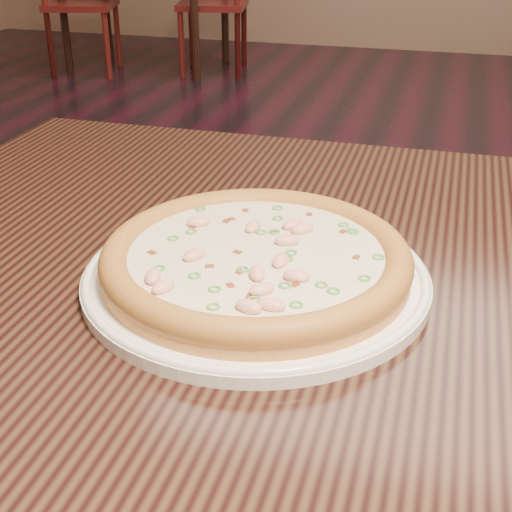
# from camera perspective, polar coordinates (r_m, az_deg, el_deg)

# --- Properties ---
(ground) EXTENTS (9.00, 9.00, 0.00)m
(ground) POSITION_cam_1_polar(r_m,az_deg,el_deg) (1.61, -1.37, -15.17)
(ground) COLOR black
(hero_table) EXTENTS (1.20, 0.80, 0.75)m
(hero_table) POSITION_cam_1_polar(r_m,az_deg,el_deg) (0.77, 9.78, -8.04)
(hero_table) COLOR black
(hero_table) RESTS_ON ground
(plate) EXTENTS (0.33, 0.33, 0.02)m
(plate) POSITION_cam_1_polar(r_m,az_deg,el_deg) (0.69, -0.00, -1.58)
(plate) COLOR white
(plate) RESTS_ON hero_table
(pizza) EXTENTS (0.30, 0.30, 0.03)m
(pizza) POSITION_cam_1_polar(r_m,az_deg,el_deg) (0.68, -0.00, -0.23)
(pizza) COLOR #D18F45
(pizza) RESTS_ON plate
(chair_a) EXTENTS (0.51, 0.51, 0.95)m
(chair_a) POSITION_cam_1_polar(r_m,az_deg,el_deg) (4.98, -14.47, 19.00)
(chair_a) COLOR #511818
(chair_a) RESTS_ON ground
(chair_b) EXTENTS (0.49, 0.49, 0.95)m
(chair_b) POSITION_cam_1_polar(r_m,az_deg,el_deg) (4.85, -2.79, 19.55)
(chair_b) COLOR #511818
(chair_b) RESTS_ON ground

